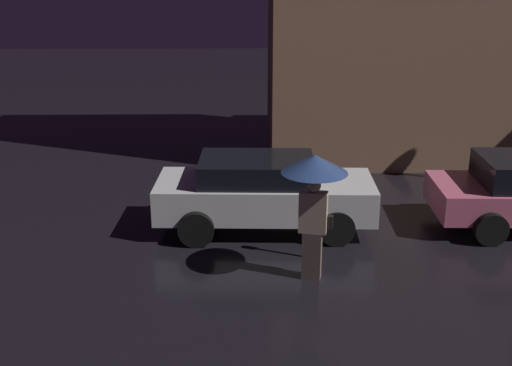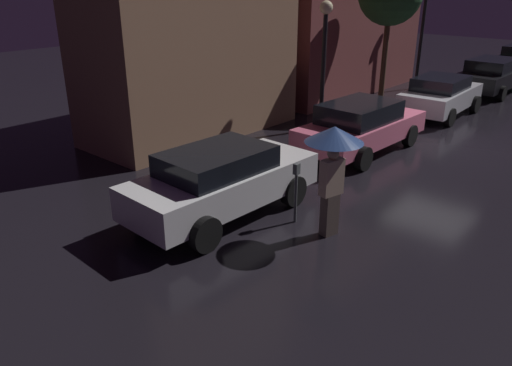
{
  "view_description": "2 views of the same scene",
  "coord_description": "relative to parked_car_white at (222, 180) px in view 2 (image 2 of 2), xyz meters",
  "views": [
    {
      "loc": [
        -8.2,
        -10.41,
        5.08
      ],
      "look_at": [
        -7.97,
        0.4,
        1.35
      ],
      "focal_mm": 45.0,
      "sensor_mm": 36.0,
      "label": 1
    },
    {
      "loc": [
        -14.5,
        -5.28,
        4.65
      ],
      "look_at": [
        -7.8,
        0.57,
        0.98
      ],
      "focal_mm": 35.0,
      "sensor_mm": 36.0,
      "label": 2
    }
  ],
  "objects": [
    {
      "name": "parking_meter",
      "position": [
        0.73,
        -1.36,
        0.0
      ],
      "size": [
        0.12,
        0.1,
        1.27
      ],
      "color": "#4C5154",
      "rests_on": "ground"
    },
    {
      "name": "ground_plane",
      "position": [
        7.81,
        -1.51,
        -0.79
      ],
      "size": [
        60.0,
        60.0,
        0.0
      ],
      "primitive_type": "plane",
      "color": "black"
    },
    {
      "name": "parked_car_silver",
      "position": [
        11.01,
        -0.12,
        -0.04
      ],
      "size": [
        3.97,
        1.93,
        1.41
      ],
      "rotation": [
        0.0,
        0.0,
        0.03
      ],
      "color": "#B7B7BF",
      "rests_on": "ground"
    },
    {
      "name": "parked_car_black",
      "position": [
        16.25,
        -0.23,
        -0.02
      ],
      "size": [
        4.59,
        2.0,
        1.46
      ],
      "rotation": [
        0.0,
        0.0,
        -0.02
      ],
      "color": "black",
      "rests_on": "ground"
    },
    {
      "name": "parked_car_white",
      "position": [
        0.0,
        0.0,
        0.0
      ],
      "size": [
        4.32,
        1.89,
        1.47
      ],
      "rotation": [
        0.0,
        0.0,
        -0.04
      ],
      "color": "silver",
      "rests_on": "ground"
    },
    {
      "name": "pedestrian_with_umbrella",
      "position": [
        0.75,
        -2.16,
        0.93
      ],
      "size": [
        1.08,
        1.08,
        2.18
      ],
      "rotation": [
        0.0,
        0.0,
        2.9
      ],
      "color": "#66564C",
      "rests_on": "ground"
    },
    {
      "name": "street_lamp_near",
      "position": [
        6.74,
        2.12,
        1.99
      ],
      "size": [
        0.41,
        0.41,
        4.01
      ],
      "color": "black",
      "rests_on": "ground"
    },
    {
      "name": "street_lamp_far",
      "position": [
        14.94,
        2.56,
        2.37
      ],
      "size": [
        0.41,
        0.41,
        4.62
      ],
      "color": "black",
      "rests_on": "ground"
    },
    {
      "name": "parked_car_pink",
      "position": [
        5.57,
        -0.02,
        -0.03
      ],
      "size": [
        4.45,
        1.96,
        1.45
      ],
      "rotation": [
        0.0,
        0.0,
        -0.04
      ],
      "color": "#DB6684",
      "rests_on": "ground"
    }
  ]
}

